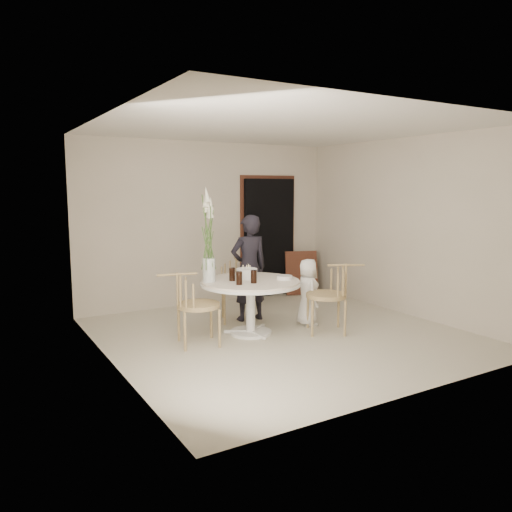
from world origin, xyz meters
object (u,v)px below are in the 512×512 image
boy (308,292)px  flower_vase (209,240)px  table (251,289)px  chair_right (336,288)px  girl (249,268)px  chair_left (188,298)px  chair_far (237,280)px  birthday_cake (247,273)px

boy → flower_vase: bearing=96.3°
table → boy: boy is taller
table → chair_right: bearing=-26.1°
girl → flower_vase: size_ratio=1.27×
boy → chair_left: bearing=105.1°
chair_far → chair_right: 1.53m
chair_far → chair_right: bearing=-34.2°
chair_far → girl: bearing=-26.8°
chair_far → birthday_cake: (-0.19, -0.65, 0.22)m
chair_far → chair_right: size_ratio=0.95×
table → flower_vase: flower_vase is taller
boy → birthday_cake: 0.97m
chair_right → flower_vase: 1.83m
table → girl: girl is taller
table → girl: (0.34, 0.64, 0.16)m
table → chair_right: (1.03, -0.51, -0.01)m
chair_far → boy: bearing=-25.6°
chair_right → chair_left: size_ratio=1.02×
table → birthday_cake: size_ratio=4.72×
chair_far → girl: girl is taller
chair_far → girl: size_ratio=0.57×
chair_left → birthday_cake: chair_left is taller
boy → chair_right: bearing=-151.8°
birthday_cake → chair_right: bearing=-32.6°
chair_left → girl: bearing=-50.0°
boy → birthday_cake: size_ratio=3.37×
chair_right → girl: 1.35m
chair_far → flower_vase: size_ratio=0.73×
table → chair_left: (-0.91, -0.04, -0.02)m
chair_right → chair_left: (-1.95, 0.47, -0.01)m
birthday_cake → flower_vase: (-0.54, 0.05, 0.48)m
girl → boy: (0.58, -0.66, -0.30)m
birthday_cake → girl: bearing=57.3°
flower_vase → birthday_cake: bearing=-5.3°
chair_left → boy: (1.83, 0.01, -0.12)m
girl → chair_far: bearing=-45.7°
chair_right → birthday_cake: 1.22m
chair_far → chair_left: (-1.13, -0.82, 0.02)m
table → chair_far: bearing=74.6°
chair_far → flower_vase: (-0.73, -0.60, 0.70)m
flower_vase → chair_left: bearing=-150.3°
chair_far → birthday_cake: size_ratio=3.18×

